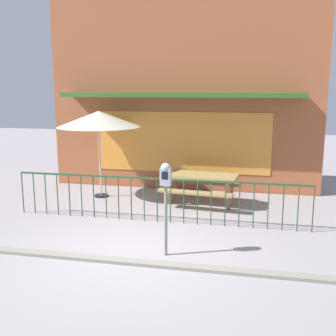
% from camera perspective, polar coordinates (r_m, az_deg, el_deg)
% --- Properties ---
extents(ground, '(40.00, 40.00, 0.00)m').
position_cam_1_polar(ground, '(7.29, -4.71, -11.75)').
color(ground, gray).
extents(pub_storefront, '(7.60, 1.31, 5.75)m').
position_cam_1_polar(pub_storefront, '(11.49, 2.15, 11.23)').
color(pub_storefront, brown).
rests_on(pub_storefront, ground).
extents(patio_fence_front, '(6.41, 0.04, 0.97)m').
position_cam_1_polar(patio_fence_front, '(8.65, -1.55, -3.38)').
color(patio_fence_front, '#224C2B').
rests_on(patio_fence_front, ground).
extents(picnic_table_left, '(1.95, 1.56, 0.79)m').
position_cam_1_polar(picnic_table_left, '(9.95, 4.58, -1.79)').
color(picnic_table_left, '#9D7E45').
rests_on(picnic_table_left, ground).
extents(patio_umbrella, '(2.15, 2.15, 2.27)m').
position_cam_1_polar(patio_umbrella, '(10.62, -9.73, 6.79)').
color(patio_umbrella, black).
rests_on(patio_umbrella, ground).
extents(parking_meter_near, '(0.18, 0.17, 1.62)m').
position_cam_1_polar(parking_meter_near, '(6.77, -0.32, -2.37)').
color(parking_meter_near, slate).
rests_on(parking_meter_near, ground).
extents(curb_edge, '(10.64, 0.20, 0.11)m').
position_cam_1_polar(curb_edge, '(6.89, -5.82, -13.18)').
color(curb_edge, gray).
rests_on(curb_edge, ground).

